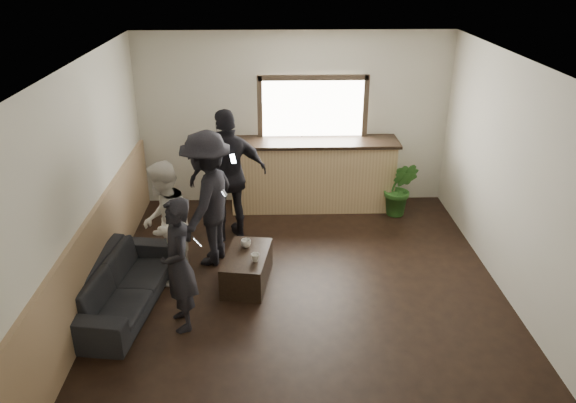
{
  "coord_description": "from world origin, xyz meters",
  "views": [
    {
      "loc": [
        -0.36,
        -5.78,
        3.9
      ],
      "look_at": [
        -0.17,
        0.4,
        1.12
      ],
      "focal_mm": 35.0,
      "sensor_mm": 36.0,
      "label": 1
    }
  ],
  "objects_px": {
    "sofa": "(122,285)",
    "cup_a": "(246,243)",
    "potted_plant": "(400,189)",
    "person_b": "(165,224)",
    "cup_b": "(255,258)",
    "person_a": "(179,265)",
    "person_d": "(229,176)",
    "person_c": "(208,199)",
    "bar_counter": "(313,170)",
    "coffee_table": "(247,268)"
  },
  "relations": [
    {
      "from": "sofa",
      "to": "cup_a",
      "type": "distance_m",
      "value": 1.59
    },
    {
      "from": "potted_plant",
      "to": "person_b",
      "type": "relative_size",
      "value": 0.58
    },
    {
      "from": "cup_a",
      "to": "potted_plant",
      "type": "distance_m",
      "value": 2.94
    },
    {
      "from": "person_b",
      "to": "cup_b",
      "type": "bearing_deg",
      "value": 78.09
    },
    {
      "from": "person_a",
      "to": "person_d",
      "type": "xyz_separation_m",
      "value": [
        0.41,
        2.13,
        0.19
      ]
    },
    {
      "from": "person_a",
      "to": "person_c",
      "type": "xyz_separation_m",
      "value": [
        0.18,
        1.45,
        0.14
      ]
    },
    {
      "from": "person_a",
      "to": "person_d",
      "type": "height_order",
      "value": "person_d"
    },
    {
      "from": "potted_plant",
      "to": "person_b",
      "type": "bearing_deg",
      "value": -151.61
    },
    {
      "from": "sofa",
      "to": "person_a",
      "type": "bearing_deg",
      "value": -109.04
    },
    {
      "from": "potted_plant",
      "to": "cup_a",
      "type": "bearing_deg",
      "value": -143.67
    },
    {
      "from": "bar_counter",
      "to": "sofa",
      "type": "xyz_separation_m",
      "value": [
        -2.45,
        -2.78,
        -0.35
      ]
    },
    {
      "from": "person_a",
      "to": "person_d",
      "type": "relative_size",
      "value": 0.8
    },
    {
      "from": "sofa",
      "to": "person_a",
      "type": "relative_size",
      "value": 1.26
    },
    {
      "from": "sofa",
      "to": "potted_plant",
      "type": "height_order",
      "value": "potted_plant"
    },
    {
      "from": "potted_plant",
      "to": "sofa",
      "type": "bearing_deg",
      "value": -147.86
    },
    {
      "from": "cup_a",
      "to": "potted_plant",
      "type": "bearing_deg",
      "value": 36.33
    },
    {
      "from": "bar_counter",
      "to": "person_a",
      "type": "bearing_deg",
      "value": -118.0
    },
    {
      "from": "bar_counter",
      "to": "person_a",
      "type": "xyz_separation_m",
      "value": [
        -1.69,
        -3.17,
        0.14
      ]
    },
    {
      "from": "bar_counter",
      "to": "cup_b",
      "type": "xyz_separation_m",
      "value": [
        -0.88,
        -2.49,
        -0.18
      ]
    },
    {
      "from": "coffee_table",
      "to": "potted_plant",
      "type": "distance_m",
      "value": 3.05
    },
    {
      "from": "coffee_table",
      "to": "potted_plant",
      "type": "xyz_separation_m",
      "value": [
        2.35,
        1.93,
        0.25
      ]
    },
    {
      "from": "cup_b",
      "to": "person_d",
      "type": "height_order",
      "value": "person_d"
    },
    {
      "from": "cup_a",
      "to": "cup_b",
      "type": "bearing_deg",
      "value": -70.57
    },
    {
      "from": "person_a",
      "to": "person_d",
      "type": "distance_m",
      "value": 2.18
    },
    {
      "from": "potted_plant",
      "to": "person_d",
      "type": "xyz_separation_m",
      "value": [
        -2.64,
        -0.66,
        0.51
      ]
    },
    {
      "from": "cup_b",
      "to": "coffee_table",
      "type": "bearing_deg",
      "value": 122.2
    },
    {
      "from": "cup_a",
      "to": "person_b",
      "type": "height_order",
      "value": "person_b"
    },
    {
      "from": "person_c",
      "to": "person_d",
      "type": "xyz_separation_m",
      "value": [
        0.23,
        0.69,
        0.05
      ]
    },
    {
      "from": "person_a",
      "to": "person_b",
      "type": "distance_m",
      "value": 1.02
    },
    {
      "from": "bar_counter",
      "to": "sofa",
      "type": "bearing_deg",
      "value": -131.41
    },
    {
      "from": "coffee_table",
      "to": "cup_a",
      "type": "bearing_deg",
      "value": 94.86
    },
    {
      "from": "person_c",
      "to": "bar_counter",
      "type": "bearing_deg",
      "value": 156.98
    },
    {
      "from": "person_c",
      "to": "person_a",
      "type": "bearing_deg",
      "value": 10.79
    },
    {
      "from": "cup_b",
      "to": "person_d",
      "type": "bearing_deg",
      "value": 105.25
    },
    {
      "from": "coffee_table",
      "to": "person_d",
      "type": "xyz_separation_m",
      "value": [
        -0.28,
        1.27,
        0.76
      ]
    },
    {
      "from": "cup_b",
      "to": "person_c",
      "type": "bearing_deg",
      "value": 129.5
    },
    {
      "from": "person_a",
      "to": "bar_counter",
      "type": "bearing_deg",
      "value": 132.79
    },
    {
      "from": "bar_counter",
      "to": "sofa",
      "type": "distance_m",
      "value": 3.72
    },
    {
      "from": "sofa",
      "to": "cup_a",
      "type": "relative_size",
      "value": 15.14
    },
    {
      "from": "person_b",
      "to": "person_c",
      "type": "height_order",
      "value": "person_c"
    },
    {
      "from": "bar_counter",
      "to": "cup_a",
      "type": "height_order",
      "value": "bar_counter"
    },
    {
      "from": "person_d",
      "to": "coffee_table",
      "type": "bearing_deg",
      "value": 80.24
    },
    {
      "from": "bar_counter",
      "to": "person_b",
      "type": "relative_size",
      "value": 1.69
    },
    {
      "from": "sofa",
      "to": "potted_plant",
      "type": "distance_m",
      "value": 4.51
    },
    {
      "from": "coffee_table",
      "to": "potted_plant",
      "type": "bearing_deg",
      "value": 39.31
    },
    {
      "from": "coffee_table",
      "to": "cup_a",
      "type": "height_order",
      "value": "cup_a"
    },
    {
      "from": "potted_plant",
      "to": "person_b",
      "type": "xyz_separation_m",
      "value": [
        -3.36,
        -1.82,
        0.34
      ]
    },
    {
      "from": "cup_a",
      "to": "person_c",
      "type": "height_order",
      "value": "person_c"
    },
    {
      "from": "potted_plant",
      "to": "person_b",
      "type": "height_order",
      "value": "person_b"
    },
    {
      "from": "sofa",
      "to": "coffee_table",
      "type": "distance_m",
      "value": 1.53
    }
  ]
}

